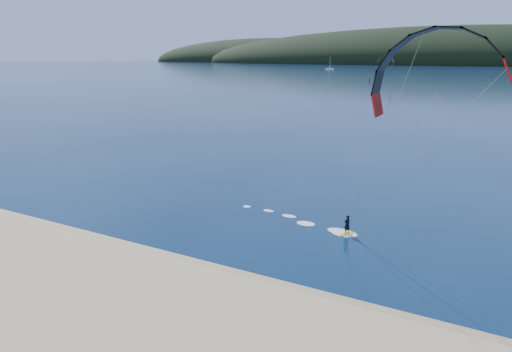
% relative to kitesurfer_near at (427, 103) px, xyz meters
% --- Properties ---
extents(ground, '(1800.00, 1800.00, 0.00)m').
position_rel_kitesurfer_near_xyz_m(ground, '(-14.53, -8.38, -10.68)').
color(ground, '#071B3A').
rests_on(ground, ground).
extents(wet_sand, '(220.00, 2.50, 0.10)m').
position_rel_kitesurfer_near_xyz_m(wet_sand, '(-14.53, -3.88, -10.63)').
color(wet_sand, '#947E56').
rests_on(wet_sand, ground).
extents(headland, '(1200.00, 310.00, 140.00)m').
position_rel_kitesurfer_near_xyz_m(headland, '(-13.90, 736.91, -10.68)').
color(headland, black).
rests_on(headland, ground).
extents(kitesurfer_near, '(20.24, 9.45, 14.39)m').
position_rel_kitesurfer_near_xyz_m(kitesurfer_near, '(0.00, 0.00, 0.00)').
color(kitesurfer_near, yellow).
rests_on(kitesurfer_near, ground).
extents(kitesurfer_far, '(12.57, 4.69, 12.64)m').
position_rel_kitesurfer_near_xyz_m(kitesurfer_far, '(-44.23, 196.49, -1.70)').
color(kitesurfer_far, yellow).
rests_on(kitesurfer_far, ground).
extents(sailboat, '(8.37, 5.18, 11.65)m').
position_rel_kitesurfer_near_xyz_m(sailboat, '(-135.60, 385.63, -9.82)').
color(sailboat, white).
rests_on(sailboat, ground).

